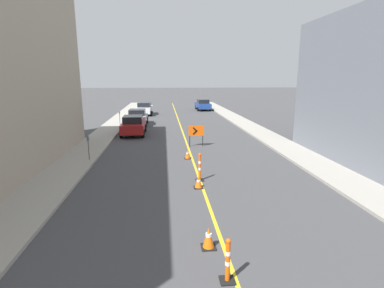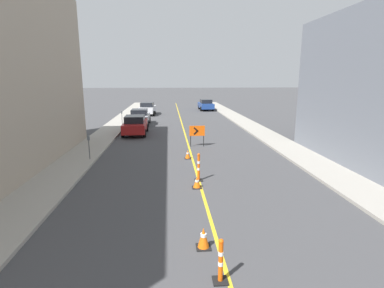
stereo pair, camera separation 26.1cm
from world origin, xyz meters
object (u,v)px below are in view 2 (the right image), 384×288
parked_car_curb_mid (140,117)px  delineator_post_front (221,264)px  arrow_barricade_primary (197,132)px  parking_meter_far_curb (122,115)px  traffic_cone_third (197,183)px  parked_car_curb_near (135,125)px  traffic_cone_fourth (188,154)px  delineator_post_rear (199,169)px  traffic_cone_second (203,238)px  parked_car_curb_far (147,109)px  parking_meter_near_curb (89,142)px  parked_car_opposite_side (206,105)px

parked_car_curb_mid → delineator_post_front: bearing=-80.8°
arrow_barricade_primary → parking_meter_far_curb: parking_meter_far_curb is taller
arrow_barricade_primary → parked_car_curb_mid: 11.16m
traffic_cone_third → delineator_post_front: bearing=-90.2°
parked_car_curb_near → parked_car_curb_mid: size_ratio=1.00×
traffic_cone_fourth → delineator_post_rear: (0.26, -3.86, 0.32)m
arrow_barricade_primary → parked_car_curb_near: (-4.71, 4.85, -0.22)m
delineator_post_rear → parking_meter_far_curb: (-5.82, 16.00, 0.57)m
traffic_cone_second → traffic_cone_fourth: (0.16, 9.42, -0.05)m
traffic_cone_third → parked_car_curb_far: parked_car_curb_far is taller
delineator_post_rear → parked_car_curb_near: bearing=109.1°
traffic_cone_fourth → parked_car_curb_near: (-3.86, 8.01, 0.55)m
traffic_cone_fourth → parking_meter_near_curb: 5.62m
arrow_barricade_primary → parking_meter_near_curb: size_ratio=1.05×
traffic_cone_second → parking_meter_far_curb: parking_meter_far_curb is taller
delineator_post_front → parked_car_curb_far: parked_car_curb_far is taller
parked_car_curb_far → parking_meter_near_curb: bearing=-91.3°
parked_car_curb_near → parked_car_curb_far: size_ratio=0.98×
parked_car_opposite_side → parking_meter_near_curb: (-9.92, -26.88, 0.29)m
parked_car_opposite_side → parking_meter_far_curb: bearing=-126.7°
traffic_cone_fourth → parked_car_curb_far: 22.10m
parked_car_opposite_side → traffic_cone_third: bearing=-100.2°
arrow_barricade_primary → parked_car_curb_mid: (-4.81, 10.07, -0.22)m
delineator_post_rear → parked_car_curb_near: size_ratio=0.30×
parked_car_curb_mid → traffic_cone_third: bearing=-77.7°
arrow_barricade_primary → parking_meter_far_curb: size_ratio=1.01×
arrow_barricade_primary → parked_car_opposite_side: 23.84m
traffic_cone_fourth → parked_car_curb_mid: (-3.96, 13.24, 0.55)m
traffic_cone_fourth → parking_meter_far_curb: 13.38m
parked_car_curb_far → parking_meter_near_curb: 21.97m
traffic_cone_second → arrow_barricade_primary: size_ratio=0.42×
delineator_post_rear → parked_car_curb_far: (-4.04, 25.63, 0.23)m
parked_car_curb_mid → parked_car_opposite_side: same height
traffic_cone_second → parking_meter_near_curb: (-5.40, 9.29, 0.80)m
traffic_cone_second → parking_meter_near_curb: 10.78m
traffic_cone_third → traffic_cone_fourth: (-0.09, 4.79, 0.01)m
traffic_cone_third → parked_car_curb_mid: bearing=102.7°
traffic_cone_second → parked_car_opposite_side: size_ratio=0.14×
parking_meter_near_curb → arrow_barricade_primary: bearing=27.2°
traffic_cone_second → parking_meter_far_curb: (-5.40, 21.56, 0.84)m
delineator_post_rear → parked_car_curb_near: parked_car_curb_near is taller
delineator_post_rear → traffic_cone_second: bearing=-94.3°
traffic_cone_third → parked_car_opposite_side: bearing=82.3°
delineator_post_rear → arrow_barricade_primary: bearing=85.2°
parking_meter_far_curb → traffic_cone_second: bearing=-75.9°
parking_meter_near_curb → traffic_cone_third: bearing=-39.5°
delineator_post_front → parked_car_curb_far: size_ratio=0.25×
traffic_cone_second → parking_meter_far_curb: size_ratio=0.42×
parked_car_curb_mid → parked_car_opposite_side: (8.32, 13.51, 0.00)m
parked_car_curb_near → parking_meter_near_curb: parked_car_curb_near is taller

